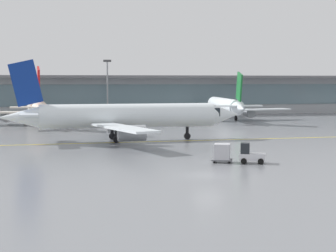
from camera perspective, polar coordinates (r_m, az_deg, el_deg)
ground_plane at (r=50.03m, az=4.07°, el=-5.07°), size 400.00×400.00×0.00m
taxiway_centreline_stripe at (r=76.47m, az=-3.86°, el=-1.66°), size 110.00×1.35×0.01m
terminal_concourse at (r=136.08m, az=-6.57°, el=3.19°), size 210.81×11.00×9.60m
gate_airplane_1 at (r=110.68m, az=-13.33°, el=1.90°), size 30.58×32.90×10.90m
gate_airplane_2 at (r=118.71m, az=5.86°, el=2.07°), size 28.27×30.55×10.11m
taxiing_regional_jet at (r=78.07m, az=-4.41°, el=0.96°), size 33.99×31.71×11.29m
baggage_tug at (r=57.61m, az=8.43°, el=-2.91°), size 2.94×2.36×2.10m
cargo_dolly_lead at (r=57.71m, az=5.56°, el=-2.70°), size 2.55×2.27×1.94m
apron_light_mast_1 at (r=127.82m, az=-6.23°, el=4.14°), size 1.80×0.36×13.10m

